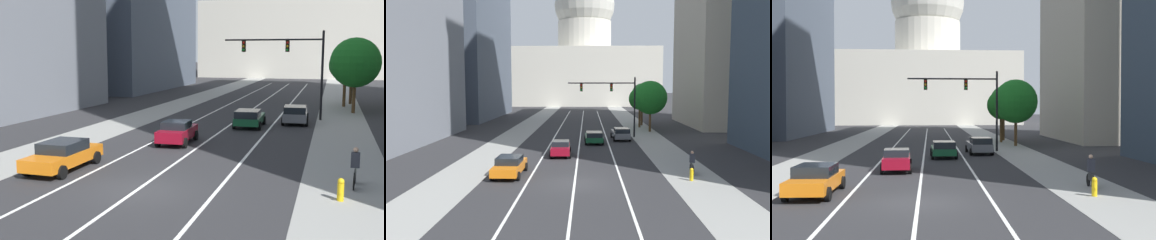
# 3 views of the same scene
# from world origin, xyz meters

# --- Properties ---
(ground_plane) EXTENTS (400.00, 400.00, 0.00)m
(ground_plane) POSITION_xyz_m (0.00, 40.00, 0.00)
(ground_plane) COLOR #2B2B2D
(sidewalk_left) EXTENTS (4.00, 130.00, 0.01)m
(sidewalk_left) POSITION_xyz_m (-8.46, 35.00, 0.01)
(sidewalk_left) COLOR gray
(sidewalk_left) RESTS_ON ground
(sidewalk_right) EXTENTS (4.00, 130.00, 0.01)m
(sidewalk_right) POSITION_xyz_m (8.46, 35.00, 0.01)
(sidewalk_right) COLOR gray
(sidewalk_right) RESTS_ON ground
(lane_stripe_left) EXTENTS (0.16, 90.00, 0.01)m
(lane_stripe_left) POSITION_xyz_m (-3.23, 25.00, 0.01)
(lane_stripe_left) COLOR white
(lane_stripe_left) RESTS_ON ground
(lane_stripe_center) EXTENTS (0.16, 90.00, 0.01)m
(lane_stripe_center) POSITION_xyz_m (0.00, 25.00, 0.01)
(lane_stripe_center) COLOR white
(lane_stripe_center) RESTS_ON ground
(lane_stripe_right) EXTENTS (0.16, 90.00, 0.01)m
(lane_stripe_right) POSITION_xyz_m (3.23, 25.00, 0.01)
(lane_stripe_right) COLOR white
(lane_stripe_right) RESTS_ON ground
(office_tower_far_left) EXTENTS (19.13, 29.80, 41.32)m
(office_tower_far_left) POSITION_xyz_m (-25.97, 51.96, 20.70)
(office_tower_far_left) COLOR #4C5666
(office_tower_far_left) RESTS_ON ground
(capitol_building) EXTENTS (44.00, 28.69, 41.61)m
(capitol_building) POSITION_xyz_m (0.00, 100.68, 14.35)
(capitol_building) COLOR beige
(capitol_building) RESTS_ON ground
(car_green) EXTENTS (2.17, 4.37, 1.40)m
(car_green) POSITION_xyz_m (1.62, 17.84, 0.75)
(car_green) COLOR #14512D
(car_green) RESTS_ON ground
(car_crimson) EXTENTS (2.05, 4.08, 1.45)m
(car_crimson) POSITION_xyz_m (-1.61, 10.10, 0.75)
(car_crimson) COLOR maroon
(car_crimson) RESTS_ON ground
(car_orange) EXTENTS (2.12, 4.70, 1.42)m
(car_orange) POSITION_xyz_m (-4.85, 2.15, 0.74)
(car_orange) COLOR orange
(car_orange) RESTS_ON ground
(car_gray) EXTENTS (2.19, 4.86, 1.51)m
(car_gray) POSITION_xyz_m (4.86, 20.83, 0.78)
(car_gray) COLOR slate
(car_gray) RESTS_ON ground
(traffic_signal_mast) EXTENTS (8.40, 0.39, 7.48)m
(traffic_signal_mast) POSITION_xyz_m (4.23, 23.32, 5.25)
(traffic_signal_mast) COLOR black
(traffic_signal_mast) RESTS_ON ground
(fire_hydrant) EXTENTS (0.26, 0.35, 0.91)m
(fire_hydrant) POSITION_xyz_m (8.11, 0.81, 0.46)
(fire_hydrant) COLOR yellow
(fire_hydrant) RESTS_ON ground
(cyclist) EXTENTS (0.38, 1.70, 1.72)m
(cyclist) POSITION_xyz_m (8.71, 3.02, 0.85)
(cyclist) COLOR black
(cyclist) RESTS_ON ground
(street_tree_near_right) EXTENTS (3.19, 3.19, 6.70)m
(street_tree_near_right) POSITION_xyz_m (9.58, 37.32, 5.07)
(street_tree_near_right) COLOR #51381E
(street_tree_near_right) RESTS_ON ground
(street_tree_far_right) EXTENTS (4.65, 4.65, 7.07)m
(street_tree_far_right) POSITION_xyz_m (9.59, 29.05, 4.73)
(street_tree_far_right) COLOR #51381E
(street_tree_far_right) RESTS_ON ground
(street_tree_mid_right) EXTENTS (3.36, 3.36, 6.05)m
(street_tree_mid_right) POSITION_xyz_m (8.84, 34.33, 4.34)
(street_tree_mid_right) COLOR #51381E
(street_tree_mid_right) RESTS_ON ground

